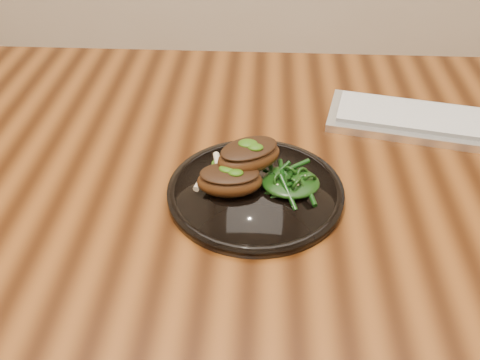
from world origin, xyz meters
name	(u,v)px	position (x,y,z in m)	size (l,w,h in m)	color
desk	(255,198)	(0.00, 0.00, 0.67)	(1.60, 0.80, 0.75)	black
plate	(255,191)	(0.00, -0.09, 0.76)	(0.25, 0.25, 0.02)	black
lamb_chop_front	(229,180)	(-0.03, -0.10, 0.79)	(0.10, 0.07, 0.04)	#41210C
lamb_chop_back	(248,155)	(-0.01, -0.07, 0.80)	(0.11, 0.10, 0.04)	#41210C
herb_smear	(236,164)	(-0.03, -0.04, 0.77)	(0.07, 0.05, 0.00)	#1A4106
greens_heap	(291,179)	(0.05, -0.09, 0.78)	(0.08, 0.08, 0.03)	black
keyboard	(457,125)	(0.34, 0.10, 0.76)	(0.45, 0.22, 0.02)	silver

